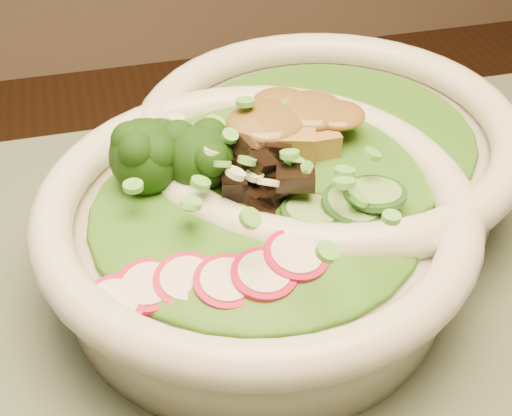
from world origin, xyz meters
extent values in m
cylinder|color=silver|center=(-0.16, 0.16, 0.78)|extent=(0.27, 0.27, 0.06)
torus|color=silver|center=(-0.16, 0.16, 0.82)|extent=(0.30, 0.30, 0.03)
cylinder|color=silver|center=(-0.08, 0.24, 0.78)|extent=(0.27, 0.27, 0.06)
torus|color=silver|center=(-0.08, 0.24, 0.82)|extent=(0.31, 0.31, 0.03)
ellipsoid|color=#1C5A12|center=(-0.16, 0.16, 0.82)|extent=(0.23, 0.23, 0.03)
ellipsoid|color=#1C5A12|center=(-0.08, 0.24, 0.82)|extent=(0.21, 0.21, 0.03)
ellipsoid|color=brown|center=(-0.12, 0.22, 0.85)|extent=(0.08, 0.06, 0.02)
camera|label=1|loc=(-0.26, -0.20, 1.12)|focal=50.00mm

